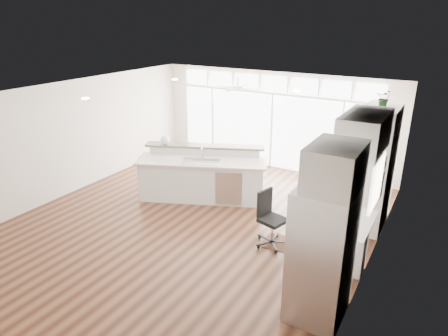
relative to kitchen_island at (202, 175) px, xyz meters
The scene contains 24 objects.
floor 1.34m from the kitchen_island, 65.27° to the right, with size 7.00×8.00×0.02m, color #3C1F12.
ceiling 2.42m from the kitchen_island, 65.27° to the right, with size 7.00×8.00×0.02m, color silver.
wall_back 3.05m from the kitchen_island, 80.28° to the left, with size 7.00×0.04×2.70m, color silver.
wall_front 5.16m from the kitchen_island, 84.39° to the right, with size 7.00×0.04×2.70m, color silver.
wall_left 3.28m from the kitchen_island, 160.12° to the right, with size 0.04×8.00×2.70m, color silver.
wall_right 4.21m from the kitchen_island, 15.17° to the right, with size 0.04×8.00×2.70m, color silver.
glass_wall 2.93m from the kitchen_island, 80.08° to the left, with size 5.80×0.06×2.08m, color white.
transom_row 3.40m from the kitchen_island, 80.08° to the left, with size 5.90×0.06×0.40m, color white.
desk_window 4.15m from the kitchen_island, 11.21° to the right, with size 0.04×0.85×0.85m, color white.
ceiling_fan 2.55m from the kitchen_island, 90.01° to the left, with size 1.16×1.16×0.32m, color white.
recessed_lights 2.32m from the kitchen_island, 60.55° to the right, with size 3.40×3.00×0.02m, color white.
oven_cabinet 3.80m from the kitchen_island, 11.03° to the left, with size 0.64×1.20×2.50m, color white.
desk_nook 3.72m from the kitchen_island, 12.20° to the right, with size 0.72×1.30×0.76m, color white.
upper_cabinets 4.14m from the kitchen_island, 12.07° to the right, with size 0.64×1.30×0.64m, color white.
refrigerator 4.37m from the kitchen_island, 34.00° to the right, with size 0.76×0.90×2.00m, color silver.
fridge_cabinet 4.72m from the kitchen_island, 33.56° to the right, with size 0.64×0.90×0.60m, color white.
framed_photos 4.04m from the kitchen_island, ahead, with size 0.06×0.22×0.80m, color black.
kitchen_island is the anchor object (origin of this frame).
rug 2.73m from the kitchen_island, 20.23° to the right, with size 0.83×0.60×0.01m, color #351A11.
office_chair 2.52m from the kitchen_island, 24.86° to the right, with size 0.56×0.51×1.07m, color black.
fishbowl 1.25m from the kitchen_island, behind, with size 0.22×0.22×0.22m, color silver.
monitor 3.65m from the kitchen_island, 12.47° to the right, with size 0.08×0.49×0.40m, color black.
keyboard 3.47m from the kitchen_island, 13.07° to the right, with size 0.12×0.32×0.02m, color silver.
potted_plant 4.25m from the kitchen_island, 11.03° to the left, with size 0.29×0.32×0.25m, color #306129.
Camera 1 is at (4.35, -6.13, 4.09)m, focal length 32.00 mm.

